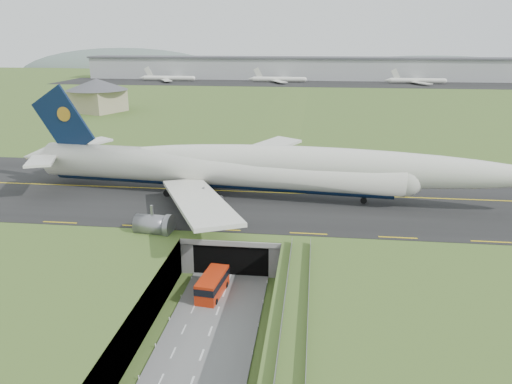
# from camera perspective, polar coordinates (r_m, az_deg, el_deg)

# --- Properties ---
(ground) EXTENTS (900.00, 900.00, 0.00)m
(ground) POSITION_cam_1_polar(r_m,az_deg,el_deg) (73.56, -3.94, -12.34)
(ground) COLOR #426127
(ground) RESTS_ON ground
(airfield_deck) EXTENTS (800.00, 800.00, 6.00)m
(airfield_deck) POSITION_cam_1_polar(r_m,az_deg,el_deg) (72.11, -3.99, -10.27)
(airfield_deck) COLOR gray
(airfield_deck) RESTS_ON ground
(trench_road) EXTENTS (12.00, 75.00, 0.20)m
(trench_road) POSITION_cam_1_polar(r_m,az_deg,el_deg) (67.24, -5.15, -15.41)
(trench_road) COLOR slate
(trench_road) RESTS_ON ground
(taxiway) EXTENTS (800.00, 44.00, 0.18)m
(taxiway) POSITION_cam_1_polar(r_m,az_deg,el_deg) (101.10, -0.58, -0.01)
(taxiway) COLOR black
(taxiway) RESTS_ON airfield_deck
(tunnel_portal) EXTENTS (17.00, 22.30, 6.00)m
(tunnel_portal) POSITION_cam_1_polar(r_m,az_deg,el_deg) (86.88, -1.96, -4.97)
(tunnel_portal) COLOR gray
(tunnel_portal) RESTS_ON ground
(guideway) EXTENTS (3.00, 53.00, 7.05)m
(guideway) POSITION_cam_1_polar(r_m,az_deg,el_deg) (53.58, 4.20, -18.24)
(guideway) COLOR #A8A8A3
(guideway) RESTS_ON ground
(jumbo_jet) EXTENTS (104.54, 65.13, 21.65)m
(jumbo_jet) POSITION_cam_1_polar(r_m,az_deg,el_deg) (96.80, -0.36, 2.74)
(jumbo_jet) COLOR silver
(jumbo_jet) RESTS_ON ground
(shuttle_tram) EXTENTS (3.84, 8.09, 3.18)m
(shuttle_tram) POSITION_cam_1_polar(r_m,az_deg,el_deg) (74.31, -5.00, -10.50)
(shuttle_tram) COLOR red
(shuttle_tram) RESTS_ON ground
(service_building) EXTENTS (32.04, 32.04, 13.53)m
(service_building) POSITION_cam_1_polar(r_m,az_deg,el_deg) (217.49, -17.67, 10.80)
(service_building) COLOR tan
(service_building) RESTS_ON ground
(cargo_terminal) EXTENTS (320.00, 67.00, 15.60)m
(cargo_terminal) POSITION_cam_1_polar(r_m,az_deg,el_deg) (362.91, 4.95, 13.93)
(cargo_terminal) COLOR #B2B2B2
(cargo_terminal) RESTS_ON ground
(distant_hills) EXTENTS (700.00, 91.00, 60.00)m
(distant_hills) POSITION_cam_1_polar(r_m,az_deg,el_deg) (496.96, 13.09, 12.45)
(distant_hills) COLOR slate
(distant_hills) RESTS_ON ground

